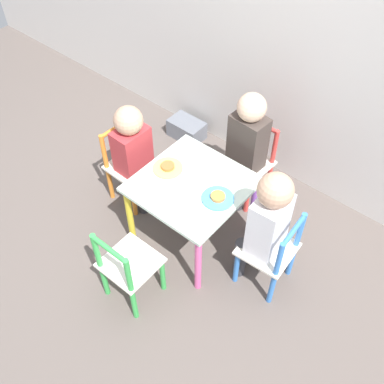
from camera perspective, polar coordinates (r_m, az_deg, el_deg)
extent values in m
plane|color=#5B514C|center=(2.67, 0.00, -5.48)|extent=(6.00, 6.00, 0.00)
cube|color=silver|center=(2.34, 0.00, 0.94)|extent=(0.55, 0.55, 0.02)
cylinder|color=yellow|center=(2.51, -7.88, -3.08)|extent=(0.04, 0.04, 0.43)
cylinder|color=#E5599E|center=(2.30, 0.78, -9.17)|extent=(0.04, 0.04, 0.43)
cylinder|color=teal|center=(2.74, -0.65, 2.99)|extent=(0.04, 0.04, 0.43)
cylinder|color=#8E51BC|center=(2.55, 7.76, -2.00)|extent=(0.04, 0.04, 0.43)
cube|color=silver|center=(2.70, -7.59, 3.26)|extent=(0.27, 0.27, 0.02)
cylinder|color=orange|center=(2.70, -7.39, -1.01)|extent=(0.03, 0.03, 0.26)
cylinder|color=orange|center=(2.79, -4.26, 1.44)|extent=(0.03, 0.03, 0.26)
cylinder|color=orange|center=(2.82, -10.36, 1.14)|extent=(0.03, 0.03, 0.26)
cylinder|color=orange|center=(2.91, -7.25, 3.43)|extent=(0.03, 0.03, 0.26)
cylinder|color=orange|center=(2.64, -11.10, 4.94)|extent=(0.03, 0.03, 0.26)
cylinder|color=orange|center=(2.74, -7.76, 7.25)|extent=(0.03, 0.03, 0.26)
cylinder|color=orange|center=(2.61, -9.71, 8.01)|extent=(0.03, 0.21, 0.02)
cube|color=silver|center=(2.33, 9.55, -7.11)|extent=(0.28, 0.28, 0.02)
cylinder|color=#387AD1|center=(2.52, 8.28, -6.13)|extent=(0.03, 0.03, 0.26)
cylinder|color=#387AD1|center=(2.41, 5.68, -9.46)|extent=(0.03, 0.03, 0.26)
cylinder|color=#387AD1|center=(2.48, 12.52, -8.40)|extent=(0.03, 0.03, 0.26)
cylinder|color=#387AD1|center=(2.36, 10.10, -11.92)|extent=(0.03, 0.03, 0.26)
cylinder|color=#387AD1|center=(2.27, 13.56, -4.81)|extent=(0.03, 0.03, 0.26)
cylinder|color=#387AD1|center=(2.15, 10.99, -8.48)|extent=(0.03, 0.03, 0.26)
cylinder|color=#387AD1|center=(2.12, 12.81, -4.77)|extent=(0.04, 0.21, 0.02)
cube|color=silver|center=(2.72, 6.99, 3.67)|extent=(0.28, 0.28, 0.02)
cylinder|color=#DB3D38|center=(2.80, 3.70, 1.67)|extent=(0.03, 0.03, 0.26)
cylinder|color=#DB3D38|center=(2.72, 7.05, -0.58)|extent=(0.03, 0.03, 0.26)
cylinder|color=#DB3D38|center=(2.92, 6.46, 3.82)|extent=(0.03, 0.03, 0.26)
cylinder|color=#DB3D38|center=(2.84, 9.75, 1.72)|extent=(0.03, 0.03, 0.26)
cylinder|color=#DB3D38|center=(2.75, 6.91, 7.64)|extent=(0.03, 0.03, 0.26)
cylinder|color=#DB3D38|center=(2.66, 10.44, 5.53)|extent=(0.03, 0.03, 0.26)
cylinder|color=#DB3D38|center=(2.63, 8.93, 8.49)|extent=(0.21, 0.04, 0.02)
cube|color=silver|center=(2.27, -7.74, -8.92)|extent=(0.26, 0.26, 0.02)
cylinder|color=green|center=(2.37, -3.75, -10.47)|extent=(0.03, 0.03, 0.26)
cylinder|color=green|center=(2.46, -7.45, -7.74)|extent=(0.03, 0.03, 0.26)
cylinder|color=green|center=(2.30, -7.37, -13.87)|extent=(0.03, 0.03, 0.26)
cylinder|color=green|center=(2.40, -11.05, -10.90)|extent=(0.03, 0.03, 0.26)
cylinder|color=green|center=(2.09, -8.05, -10.54)|extent=(0.03, 0.03, 0.26)
cylinder|color=green|center=(2.19, -12.00, -7.41)|extent=(0.03, 0.03, 0.26)
cylinder|color=green|center=(2.04, -10.51, -7.16)|extent=(0.21, 0.03, 0.02)
cylinder|color=#38383D|center=(2.71, -6.35, -0.39)|extent=(0.07, 0.07, 0.27)
cylinder|color=#38383D|center=(2.75, -4.87, 0.78)|extent=(0.07, 0.07, 0.27)
cube|color=#B23338|center=(2.59, -7.61, 5.38)|extent=(0.15, 0.20, 0.28)
sphere|color=tan|center=(2.46, -8.09, 8.98)|extent=(0.16, 0.16, 0.16)
cylinder|color=#38383D|center=(2.48, 7.36, -6.73)|extent=(0.07, 0.07, 0.27)
cylinder|color=#38383D|center=(2.43, 6.13, -8.29)|extent=(0.07, 0.07, 0.27)
cube|color=silver|center=(2.19, 9.68, -4.14)|extent=(0.15, 0.21, 0.35)
sphere|color=tan|center=(2.00, 10.55, 0.19)|extent=(0.17, 0.17, 0.17)
cylinder|color=#38383D|center=(2.76, 4.38, 1.05)|extent=(0.07, 0.07, 0.27)
cylinder|color=#38383D|center=(2.72, 5.97, -0.02)|extent=(0.07, 0.07, 0.27)
cube|color=#423833|center=(2.59, 7.08, 6.33)|extent=(0.21, 0.15, 0.35)
sphere|color=#DBB293|center=(2.43, 7.60, 10.60)|extent=(0.16, 0.16, 0.16)
cylinder|color=#EADB66|center=(2.40, -3.09, 3.06)|extent=(0.16, 0.16, 0.01)
cylinder|color=#CC6633|center=(2.39, -3.11, 3.30)|extent=(0.07, 0.07, 0.02)
cylinder|color=#4C9EE0|center=(2.26, 3.29, -0.81)|extent=(0.16, 0.16, 0.01)
cylinder|color=#D6843D|center=(2.25, 3.31, -0.57)|extent=(0.07, 0.07, 0.02)
cube|color=slate|center=(3.24, -0.68, 7.98)|extent=(0.25, 0.16, 0.13)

